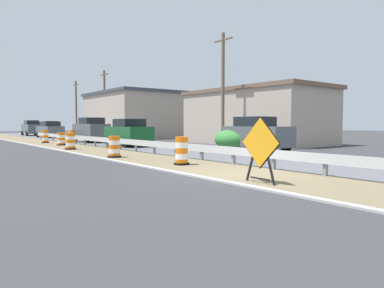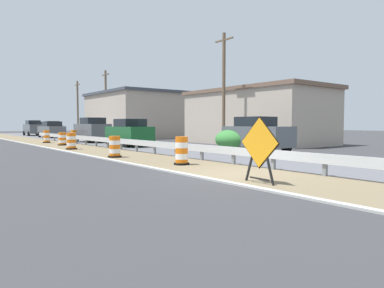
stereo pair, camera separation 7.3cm
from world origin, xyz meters
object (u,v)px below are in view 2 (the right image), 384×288
Objects in this scene: traffic_barrel_far at (74,137)px; utility_pole_near at (224,88)px; car_trailing_far_lane at (129,133)px; utility_pole_mid at (106,103)px; warning_sign_diamond at (259,146)px; car_lead_far_lane at (52,129)px; traffic_barrel_farther at (62,140)px; car_trailing_near_lane at (257,134)px; utility_pole_far at (78,107)px; traffic_barrel_mid at (71,142)px; car_mid_far_lane at (52,128)px; car_distant_b at (33,128)px; traffic_barrel_close at (115,148)px; traffic_barrel_farthest at (47,137)px; car_lead_near_lane at (92,130)px; traffic_barrel_nearest at (182,152)px; car_distant_a at (39,128)px.

traffic_barrel_far is 0.13× the size of utility_pole_near.
utility_pole_mid is at bearing -18.99° from car_trailing_far_lane.
warning_sign_diamond is 37.93m from car_lead_far_lane.
traffic_barrel_farther is at bearing 136.30° from utility_pole_near.
car_trailing_near_lane is at bearing -61.84° from traffic_barrel_farther.
utility_pole_near is at bearing -170.23° from car_lead_far_lane.
utility_pole_far reaches higher than car_trailing_near_lane.
traffic_barrel_mid is 4.80m from traffic_barrel_farther.
car_mid_far_lane is 5.29m from car_distant_b.
car_lead_far_lane is 7.25m from utility_pole_far.
car_distant_b is at bearing 82.60° from traffic_barrel_close.
car_trailing_near_lane is 0.53× the size of utility_pole_mid.
car_lead_far_lane is at bearing 72.63° from traffic_barrel_farthest.
traffic_barrel_mid is 9.14m from traffic_barrel_farthest.
utility_pole_near is (8.86, -12.85, 3.72)m from traffic_barrel_farthest.
traffic_barrel_mid is 0.26× the size of car_mid_far_lane.
car_lead_near_lane is 10.09m from utility_pole_mid.
traffic_barrel_nearest is at bearing -96.96° from traffic_barrel_far.
traffic_barrel_far is at bearing -165.30° from car_trailing_near_lane.
traffic_barrel_farthest is at bearing 89.36° from traffic_barrel_nearest.
car_distant_b reaches higher than car_trailing_far_lane.
utility_pole_mid is at bearing 67.31° from traffic_barrel_close.
car_lead_near_lane is (3.83, 19.11, 0.58)m from traffic_barrel_nearest.
utility_pole_near is at bearing -156.62° from car_lead_near_lane.
traffic_barrel_mid is at bearing -110.25° from utility_pole_far.
traffic_barrel_farthest is at bearing -159.31° from car_trailing_near_lane.
car_distant_b reaches higher than traffic_barrel_far.
car_mid_far_lane is (7.48, 24.96, 0.54)m from traffic_barrel_farthest.
car_distant_b is 15.20m from utility_pole_mid.
car_distant_a is at bearing -6.87° from car_lead_near_lane.
car_distant_b is (-3.69, -3.79, 0.03)m from car_mid_far_lane.
utility_pole_far is at bearing -129.36° from car_distant_b.
car_distant_a is at bearing 178.99° from car_trailing_near_lane.
traffic_barrel_nearest is at bearing -10.24° from car_mid_far_lane.
car_mid_far_lane is at bearing 93.39° from utility_pole_mid.
warning_sign_diamond is at bearing -97.53° from traffic_barrel_far.
traffic_barrel_mid is 40.70m from car_distant_a.
car_trailing_near_lane is 42.63m from car_mid_far_lane.
car_trailing_far_lane is (-3.51, 9.28, -0.03)m from car_trailing_near_lane.
traffic_barrel_farthest is 21.51m from car_distant_b.
traffic_barrel_far is 0.26× the size of car_lead_near_lane.
car_mid_far_lane is 33.58m from car_trailing_far_lane.
traffic_barrel_nearest is 0.27× the size of car_trailing_far_lane.
warning_sign_diamond reaches higher than traffic_barrel_far.
traffic_barrel_close is 0.23× the size of car_distant_a.
traffic_barrel_close is 10.97m from utility_pole_near.
car_distant_a reaches higher than traffic_barrel_mid.
traffic_barrel_far is 0.14× the size of utility_pole_far.
car_trailing_near_lane is at bearing -93.32° from utility_pole_mid.
car_trailing_near_lane is 34.77m from utility_pole_far.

